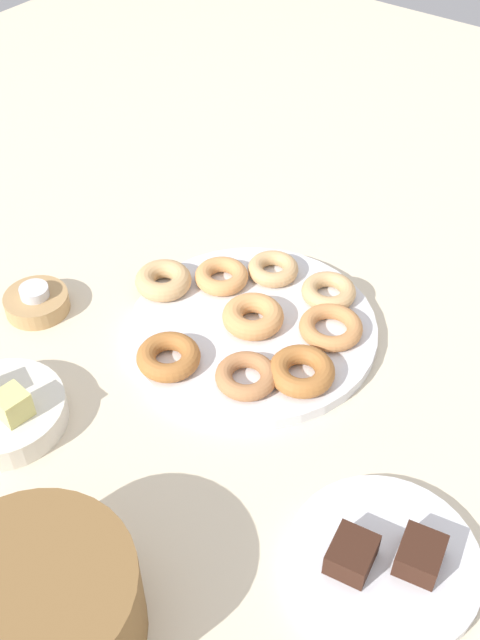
# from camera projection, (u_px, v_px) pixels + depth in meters

# --- Properties ---
(ground_plane) EXTENTS (2.40, 2.40, 0.00)m
(ground_plane) POSITION_uv_depth(u_px,v_px,m) (253.00, 333.00, 1.05)
(ground_plane) COLOR beige
(donut_plate) EXTENTS (0.35, 0.35, 0.02)m
(donut_plate) POSITION_uv_depth(u_px,v_px,m) (253.00, 328.00, 1.05)
(donut_plate) COLOR silver
(donut_plate) RESTS_ON ground_plane
(donut_0) EXTENTS (0.10, 0.10, 0.02)m
(donut_0) POSITION_uv_depth(u_px,v_px,m) (273.00, 269.00, 1.11)
(donut_0) COLOR tan
(donut_0) RESTS_ON donut_plate
(donut_1) EXTENTS (0.12, 0.12, 0.02)m
(donut_1) POSITION_uv_depth(u_px,v_px,m) (331.00, 327.00, 1.02)
(donut_1) COLOR #C6844C
(donut_1) RESTS_ON donut_plate
(donut_2) EXTENTS (0.11, 0.11, 0.03)m
(donut_2) POSITION_uv_depth(u_px,v_px,m) (255.00, 318.00, 1.03)
(donut_2) COLOR tan
(donut_2) RESTS_ON donut_plate
(donut_3) EXTENTS (0.09, 0.09, 0.03)m
(donut_3) POSITION_uv_depth(u_px,v_px,m) (163.00, 280.00, 1.09)
(donut_3) COLOR tan
(donut_3) RESTS_ON donut_plate
(donut_4) EXTENTS (0.10, 0.10, 0.02)m
(donut_4) POSITION_uv_depth(u_px,v_px,m) (222.00, 276.00, 1.10)
(donut_4) COLOR tan
(donut_4) RESTS_ON donut_plate
(donut_5) EXTENTS (0.10, 0.10, 0.03)m
(donut_5) POSITION_uv_depth(u_px,v_px,m) (169.00, 357.00, 0.98)
(donut_5) COLOR #AD6B33
(donut_5) RESTS_ON donut_plate
(donut_6) EXTENTS (0.10, 0.10, 0.02)m
(donut_6) POSITION_uv_depth(u_px,v_px,m) (246.00, 376.00, 0.96)
(donut_6) COLOR #B27547
(donut_6) RESTS_ON donut_plate
(donut_7) EXTENTS (0.11, 0.11, 0.03)m
(donut_7) POSITION_uv_depth(u_px,v_px,m) (302.00, 371.00, 0.96)
(donut_7) COLOR #AD6B33
(donut_7) RESTS_ON donut_plate
(donut_8) EXTENTS (0.10, 0.10, 0.02)m
(donut_8) POSITION_uv_depth(u_px,v_px,m) (329.00, 292.00, 1.07)
(donut_8) COLOR tan
(donut_8) RESTS_ON donut_plate
(cake_plate) EXTENTS (0.21, 0.21, 0.02)m
(cake_plate) POSITION_uv_depth(u_px,v_px,m) (383.00, 561.00, 0.79)
(cake_plate) COLOR silver
(cake_plate) RESTS_ON ground_plane
(brownie_near) EXTENTS (0.05, 0.06, 0.03)m
(brownie_near) POSITION_uv_depth(u_px,v_px,m) (420.00, 555.00, 0.77)
(brownie_near) COLOR #381E14
(brownie_near) RESTS_ON cake_plate
(brownie_far) EXTENTS (0.05, 0.06, 0.03)m
(brownie_far) POSITION_uv_depth(u_px,v_px,m) (352.00, 554.00, 0.77)
(brownie_far) COLOR #381E14
(brownie_far) RESTS_ON cake_plate
(candle_holder) EXTENTS (0.09, 0.09, 0.03)m
(candle_holder) POSITION_uv_depth(u_px,v_px,m) (37.00, 303.00, 1.08)
(candle_holder) COLOR tan
(candle_holder) RESTS_ON ground_plane
(tealight) EXTENTS (0.04, 0.04, 0.01)m
(tealight) POSITION_uv_depth(u_px,v_px,m) (34.00, 292.00, 1.07)
(tealight) COLOR silver
(tealight) RESTS_ON candle_holder
(basket) EXTENTS (0.28, 0.28, 0.10)m
(basket) POSITION_uv_depth(u_px,v_px,m) (38.00, 609.00, 0.71)
(basket) COLOR brown
(basket) RESTS_ON ground_plane
(fruit_bowl) EXTENTS (0.16, 0.16, 0.03)m
(fruit_bowl) POSITION_uv_depth(u_px,v_px,m) (4.00, 413.00, 0.93)
(fruit_bowl) COLOR silver
(fruit_bowl) RESTS_ON ground_plane
(melon_chunk_left) EXTENTS (0.04, 0.04, 0.04)m
(melon_chunk_left) POSITION_uv_depth(u_px,v_px,m) (13.00, 405.00, 0.89)
(melon_chunk_left) COLOR #DBD67A
(melon_chunk_left) RESTS_ON fruit_bowl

